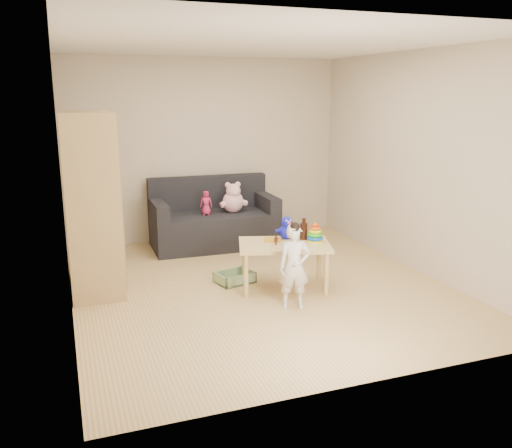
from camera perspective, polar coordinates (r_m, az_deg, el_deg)
name	(u,v)px	position (r m, az deg, el deg)	size (l,w,h in m)	color
room	(260,170)	(5.81, 0.38, 5.66)	(4.50, 4.50, 4.50)	#DDB177
wardrobe	(91,203)	(6.06, -17.00, 2.15)	(0.53, 1.07, 1.92)	tan
sofa	(214,230)	(7.61, -4.41, -0.59)	(1.71, 0.85, 0.48)	black
play_table	(284,266)	(5.97, 2.98, -4.41)	(0.98, 0.62, 0.52)	#E5D07D
storage_bin	(235,277)	(6.21, -2.26, -5.62)	(0.41, 0.30, 0.12)	#80A275
toddler	(294,268)	(5.40, 4.05, -4.62)	(0.31, 0.21, 0.84)	white
pink_bear	(233,199)	(7.55, -2.45, 2.60)	(0.31, 0.27, 0.36)	#FFBBCB
doll	(206,203)	(7.42, -5.28, 2.21)	(0.16, 0.11, 0.33)	#DD2960
ring_stacker	(315,234)	(5.97, 6.24, -1.08)	(0.18, 0.18, 0.21)	#FFE90D
brown_bottle	(304,230)	(6.04, 5.04, -0.68)	(0.08, 0.08, 0.24)	black
blue_plush	(286,227)	(6.05, 3.23, -0.35)	(0.21, 0.17, 0.26)	#181CDB
wooden_figure	(276,240)	(5.83, 2.11, -1.69)	(0.04, 0.03, 0.10)	#57241B
yellow_book	(272,240)	(6.01, 1.73, -1.66)	(0.18, 0.18, 0.01)	orange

